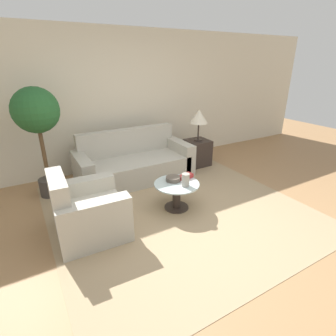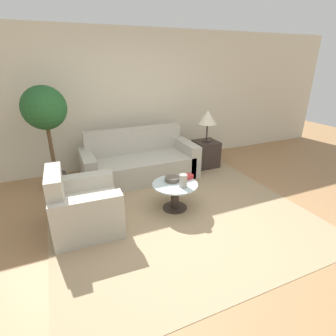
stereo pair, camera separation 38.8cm
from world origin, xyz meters
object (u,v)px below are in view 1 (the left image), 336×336
object	(u,v)px
armchair	(85,214)
potted_plant	(37,118)
table_lamp	(199,117)
bowl	(173,179)
vase	(186,180)
book_stack	(186,176)
coffee_table	(177,192)
sofa_main	(133,164)

from	to	relation	value
armchair	potted_plant	distance (m)	1.67
table_lamp	bowl	bearing A→B (deg)	-137.73
table_lamp	vase	bearing A→B (deg)	-131.17
armchair	table_lamp	distance (m)	2.95
book_stack	potted_plant	bearing A→B (deg)	129.42
armchair	coffee_table	world-z (taller)	armchair
table_lamp	vase	distance (m)	1.93
bowl	book_stack	xyz separation A→B (m)	(0.21, -0.02, -0.00)
coffee_table	potted_plant	bearing A→B (deg)	138.45
potted_plant	vase	world-z (taller)	potted_plant
armchair	vase	distance (m)	1.39
armchair	vase	size ratio (longest dim) A/B	4.87
sofa_main	vase	size ratio (longest dim) A/B	11.02
coffee_table	book_stack	distance (m)	0.28
coffee_table	table_lamp	xyz separation A→B (m)	(1.29, 1.27, 0.74)
table_lamp	book_stack	world-z (taller)	table_lamp
bowl	table_lamp	bearing A→B (deg)	42.27
vase	book_stack	world-z (taller)	vase
potted_plant	book_stack	bearing A→B (deg)	-36.40
potted_plant	vase	xyz separation A→B (m)	(1.61, -1.50, -0.76)
sofa_main	table_lamp	distance (m)	1.58
armchair	book_stack	bearing A→B (deg)	-86.44
potted_plant	book_stack	distance (m)	2.33
sofa_main	potted_plant	world-z (taller)	potted_plant
book_stack	coffee_table	bearing A→B (deg)	-173.26
vase	armchair	bearing A→B (deg)	172.71
vase	bowl	size ratio (longest dim) A/B	0.87
potted_plant	armchair	bearing A→B (deg)	-79.34
sofa_main	armchair	xyz separation A→B (m)	(-1.18, -1.27, 0.00)
potted_plant	sofa_main	bearing A→B (deg)	-2.33
armchair	vase	xyz separation A→B (m)	(1.36, -0.17, 0.21)
sofa_main	coffee_table	world-z (taller)	sofa_main
armchair	coffee_table	distance (m)	1.30
table_lamp	coffee_table	bearing A→B (deg)	-135.39
sofa_main	coffee_table	bearing A→B (deg)	-84.91
table_lamp	book_stack	xyz separation A→B (m)	(-1.08, -1.19, -0.57)
armchair	bowl	distance (m)	1.31
potted_plant	book_stack	xyz separation A→B (m)	(1.75, -1.29, -0.82)
table_lamp	bowl	distance (m)	1.83
sofa_main	bowl	world-z (taller)	sofa_main
coffee_table	sofa_main	bearing A→B (deg)	95.09
sofa_main	bowl	xyz separation A→B (m)	(0.12, -1.21, 0.16)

